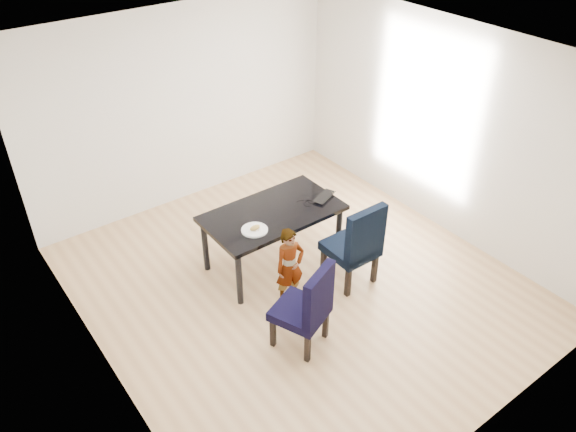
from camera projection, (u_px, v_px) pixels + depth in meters
floor at (298, 283)px, 6.60m from camera, size 4.50×5.00×0.01m
ceiling at (301, 57)px, 5.07m from camera, size 4.50×5.00×0.01m
wall_back at (185, 107)px, 7.49m from camera, size 4.50×0.01×2.70m
wall_front at (505, 325)px, 4.18m from camera, size 4.50×0.01×2.70m
wall_left at (88, 269)px, 4.72m from camera, size 0.01×5.00×2.70m
wall_right at (443, 128)px, 6.95m from camera, size 0.01×5.00×2.70m
dining_table at (273, 237)px, 6.72m from camera, size 1.60×0.90×0.75m
chair_left at (300, 305)px, 5.57m from camera, size 0.64×0.65×1.01m
chair_right at (351, 242)px, 6.37m from camera, size 0.52×0.55×1.08m
child at (290, 266)px, 6.11m from camera, size 0.37×0.27×0.95m
plate at (255, 230)px, 6.19m from camera, size 0.34×0.34×0.02m
sandwich at (255, 228)px, 6.17m from camera, size 0.14×0.08×0.05m
laptop at (321, 196)px, 6.75m from camera, size 0.40×0.33×0.03m
cable_tangle at (311, 203)px, 6.65m from camera, size 0.22×0.22×0.01m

